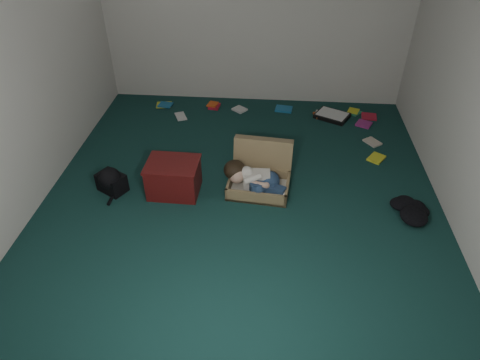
# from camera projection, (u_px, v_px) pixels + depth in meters

# --- Properties ---
(floor) EXTENTS (4.50, 4.50, 0.00)m
(floor) POSITION_uv_depth(u_px,v_px,m) (241.00, 198.00, 4.36)
(floor) COLOR #123532
(floor) RESTS_ON ground
(wall_back) EXTENTS (4.50, 0.00, 4.50)m
(wall_back) POSITION_uv_depth(u_px,v_px,m) (256.00, 5.00, 5.36)
(wall_back) COLOR silver
(wall_back) RESTS_ON ground
(wall_front) EXTENTS (4.50, 0.00, 4.50)m
(wall_front) POSITION_uv_depth(u_px,v_px,m) (198.00, 301.00, 1.79)
(wall_front) COLOR silver
(wall_front) RESTS_ON ground
(wall_left) EXTENTS (0.00, 4.50, 4.50)m
(wall_left) POSITION_uv_depth(u_px,v_px,m) (12.00, 71.00, 3.70)
(wall_left) COLOR silver
(wall_left) RESTS_ON ground
(suitcase) EXTENTS (0.68, 0.66, 0.46)m
(suitcase) POSITION_uv_depth(u_px,v_px,m) (260.00, 173.00, 4.47)
(suitcase) COLOR olive
(suitcase) RESTS_ON floor
(person) EXTENTS (0.66, 0.37, 0.28)m
(person) POSITION_uv_depth(u_px,v_px,m) (254.00, 179.00, 4.33)
(person) COLOR beige
(person) RESTS_ON suitcase
(maroon_bin) EXTENTS (0.53, 0.42, 0.36)m
(maroon_bin) POSITION_uv_depth(u_px,v_px,m) (174.00, 178.00, 4.34)
(maroon_bin) COLOR #521111
(maroon_bin) RESTS_ON floor
(backpack) EXTENTS (0.45, 0.42, 0.21)m
(backpack) POSITION_uv_depth(u_px,v_px,m) (112.00, 182.00, 4.40)
(backpack) COLOR black
(backpack) RESTS_ON floor
(clothing_pile) EXTENTS (0.44, 0.38, 0.12)m
(clothing_pile) POSITION_uv_depth(u_px,v_px,m) (415.00, 209.00, 4.14)
(clothing_pile) COLOR black
(clothing_pile) RESTS_ON floor
(paper_tray) EXTENTS (0.51, 0.47, 0.06)m
(paper_tray) POSITION_uv_depth(u_px,v_px,m) (332.00, 116.00, 5.69)
(paper_tray) COLOR black
(paper_tray) RESTS_ON floor
(book_scatter) EXTENTS (3.02, 1.34, 0.02)m
(book_scatter) POSITION_uv_depth(u_px,v_px,m) (292.00, 119.00, 5.66)
(book_scatter) COLOR yellow
(book_scatter) RESTS_ON floor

